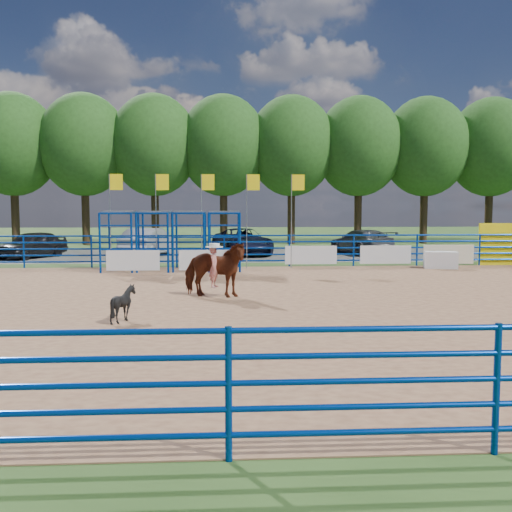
% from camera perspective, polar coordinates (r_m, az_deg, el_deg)
% --- Properties ---
extents(ground, '(120.00, 120.00, 0.00)m').
position_cam_1_polar(ground, '(16.30, -3.10, -4.88)').
color(ground, '#3A5B24').
rests_on(ground, ground).
extents(arena_dirt, '(30.00, 20.00, 0.02)m').
position_cam_1_polar(arena_dirt, '(16.30, -3.10, -4.85)').
color(arena_dirt, '#A57552').
rests_on(arena_dirt, ground).
extents(gravel_strip, '(40.00, 10.00, 0.01)m').
position_cam_1_polar(gravel_strip, '(33.18, -3.21, 0.17)').
color(gravel_strip, slate).
rests_on(gravel_strip, ground).
extents(announcer_table, '(1.52, 0.95, 0.75)m').
position_cam_1_polar(announcer_table, '(26.79, 17.98, -0.38)').
color(announcer_table, white).
rests_on(announcer_table, arena_dirt).
extents(horse_and_rider, '(2.19, 1.43, 2.28)m').
position_cam_1_polar(horse_and_rider, '(17.42, -4.19, -1.18)').
color(horse_and_rider, maroon).
rests_on(horse_and_rider, arena_dirt).
extents(calf, '(1.01, 0.97, 0.87)m').
position_cam_1_polar(calf, '(14.14, -13.12, -4.65)').
color(calf, black).
rests_on(calf, arena_dirt).
extents(car_a, '(3.29, 4.60, 1.45)m').
position_cam_1_polar(car_a, '(33.09, -21.48, 1.09)').
color(car_a, black).
rests_on(car_a, gravel_strip).
extents(car_b, '(2.79, 5.06, 1.58)m').
position_cam_1_polar(car_b, '(32.36, -10.71, 1.38)').
color(car_b, gray).
rests_on(car_b, gravel_strip).
extents(car_c, '(3.76, 5.88, 1.51)m').
position_cam_1_polar(car_c, '(32.91, -1.38, 1.46)').
color(car_c, black).
rests_on(car_c, gravel_strip).
extents(car_d, '(3.33, 5.32, 1.44)m').
position_cam_1_polar(car_d, '(33.73, 10.51, 1.41)').
color(car_d, '#555557').
rests_on(car_d, gravel_strip).
extents(perimeter_fence, '(30.10, 20.10, 1.50)m').
position_cam_1_polar(perimeter_fence, '(16.19, -3.11, -2.26)').
color(perimeter_fence, '#07359B').
rests_on(perimeter_fence, ground).
extents(chute_assembly, '(19.32, 2.41, 4.20)m').
position_cam_1_polar(chute_assembly, '(25.01, -7.55, 1.44)').
color(chute_assembly, '#07359B').
rests_on(chute_assembly, ground).
extents(treeline, '(56.40, 6.40, 11.24)m').
position_cam_1_polar(treeline, '(42.32, -3.29, 11.42)').
color(treeline, '#3F2B19').
rests_on(treeline, ground).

